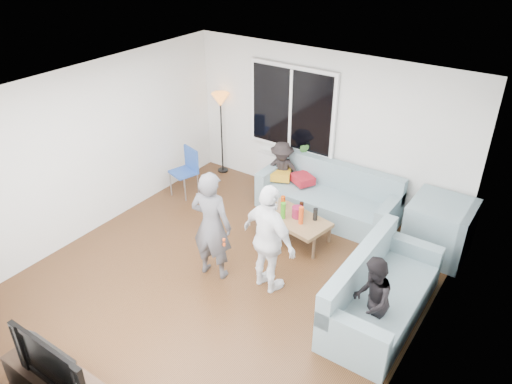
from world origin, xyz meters
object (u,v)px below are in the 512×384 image
Objects in this scene: sofa_back_section at (327,193)px; player_left at (212,226)px; coffee_table at (293,228)px; floor_lamp at (222,134)px; television at (59,360)px; player_right at (269,240)px; side_chair at (183,173)px; spectator_right at (371,300)px; spectator_back at (282,172)px; sofa_right_section at (384,289)px.

player_left is at bearing -104.90° from sofa_back_section.
floor_lamp is (-2.31, 1.21, 0.58)m from coffee_table.
player_left is 2.54m from television.
player_right reaches higher than sofa_back_section.
side_chair is 4.47m from television.
sofa_back_section is 2.09× the size of coffee_table.
player_right is at bearing -42.09° from floor_lamp.
television reaches higher than coffee_table.
floor_lamp is 4.76m from spectator_right.
floor_lamp is 1.56m from spectator_back.
sofa_right_section is at bearing 56.13° from television.
spectator_right is at bearing -52.26° from sofa_back_section.
spectator_back is at bearing -10.54° from floor_lamp.
player_right is (0.79, 0.19, -0.02)m from player_left.
side_chair is 0.55× the size of floor_lamp.
spectator_right reaches higher than sofa_back_section.
spectator_back is at bearing 45.23° from side_chair.
floor_lamp reaches higher than sofa_back_section.
side_chair is (-2.31, 0.11, 0.23)m from coffee_table.
floor_lamp is at bearing -64.65° from player_left.
television is at bearing -54.90° from spectator_right.
sofa_back_section reaches higher than coffee_table.
floor_lamp reaches higher than sofa_right_section.
sofa_back_section is 1.45× the size of player_left.
television reaches higher than sofa_right_section.
sofa_back_section is 2.54m from side_chair.
sofa_back_section is 2.11× the size of spectator_back.
player_left is at bearing -100.36° from spectator_back.
player_left is at bearing -110.25° from coffee_table.
player_left is (1.82, -2.55, 0.02)m from floor_lamp.
sofa_back_section is 0.91m from spectator_back.
player_left reaches higher than spectator_right.
sofa_right_section is 3.70m from television.
floor_lamp is 3.52m from player_right.
spectator_right is 1.03× the size of spectator_back.
coffee_table is 1.28× the size of side_chair.
player_right reaches higher than coffee_table.
player_right reaches higher than spectator_back.
player_right reaches higher than side_chair.
sofa_right_section is at bearing -52.26° from spectator_back.
player_left is 2.30m from spectator_back.
sofa_right_section is 1.93× the size of television.
player_right is at bearing -110.55° from spectator_right.
side_chair is 0.83× the size of television.
player_left reaches higher than sofa_right_section.
side_chair is at bearing -90.00° from floor_lamp.
floor_lamp is at bearing 152.28° from coffee_table.
sofa_right_section is 4.17m from side_chair.
sofa_back_section is at bearing -70.19° from player_right.
floor_lamp is at bearing -137.98° from spectator_right.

